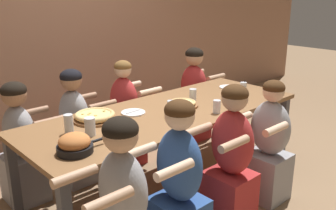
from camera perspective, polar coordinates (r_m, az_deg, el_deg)
The scene contains 21 objects.
ground_plane at distance 3.59m, azimuth -0.00°, elevation -12.47°, with size 18.00×18.00×0.00m, color #896B4C.
restaurant_back_panel at distance 4.59m, azimuth -15.82°, elevation 14.49°, with size 10.00×0.06×3.20m, color #9E7056.
dining_table at distance 3.29m, azimuth -0.00°, elevation -1.95°, with size 2.59×0.96×0.76m.
pizza_board_main at distance 3.08m, azimuth -11.07°, elevation -1.70°, with size 0.36×0.36×0.06m.
pizza_board_second at distance 3.38m, azimuth 2.26°, elevation 0.21°, with size 0.28×0.28×0.05m.
skillet_bowl at distance 2.51m, azimuth -14.02°, elevation -5.83°, with size 0.34×0.24×0.13m.
empty_plate_a at distance 4.07m, azimuth 9.17°, elevation 2.70°, with size 0.19×0.19×0.02m.
empty_plate_b at distance 3.21m, azimuth -5.32°, elevation -1.15°, with size 0.21×0.21×0.02m.
cocktail_glass_blue at distance 3.96m, azimuth 11.40°, elevation 2.70°, with size 0.07×0.07×0.11m.
drinking_glass_a at distance 3.56m, azimuth 3.81°, elevation 1.52°, with size 0.07×0.07×0.11m.
drinking_glass_b at distance 3.12m, azimuth 0.43°, elevation -0.65°, with size 0.06×0.06×0.13m.
drinking_glass_c at distance 2.84m, azimuth -14.88°, elevation -2.94°, with size 0.07×0.07×0.15m.
drinking_glass_d at distance 2.77m, azimuth -11.80°, elevation -3.23°, with size 0.08×0.08×0.13m.
drinking_glass_e at distance 3.22m, azimuth 7.44°, elevation -0.24°, with size 0.07×0.07×0.11m.
diner_far_center at distance 3.90m, azimuth -6.57°, elevation -2.03°, with size 0.51×0.40×1.10m.
diner_far_right at distance 4.54m, azimuth 3.93°, elevation 1.27°, with size 0.51×0.40×1.12m.
diner_near_midright at distance 3.34m, azimuth 15.06°, elevation -6.20°, with size 0.51×0.40×1.07m.
diner_far_midleft at distance 3.61m, azimuth -13.90°, elevation -3.91°, with size 0.51×0.40×1.10m.
diner_near_midleft at distance 2.56m, azimuth 1.62°, elevation -12.37°, with size 0.51×0.40×1.13m.
diner_near_center at distance 2.93m, azimuth 9.55°, elevation -8.50°, with size 0.51×0.40×1.13m.
diner_far_left at distance 3.42m, azimuth -21.45°, elevation -6.04°, with size 0.51×0.40×1.07m.
Camera 1 is at (-2.10, -2.28, 1.79)m, focal length 40.00 mm.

